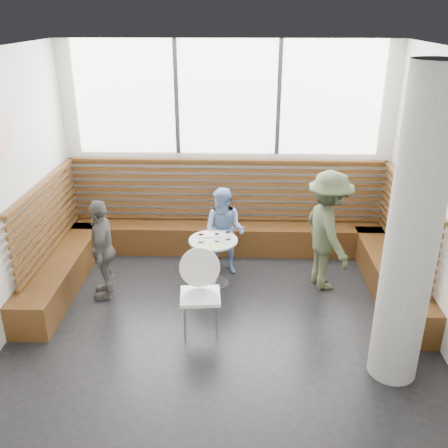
{
  "coord_description": "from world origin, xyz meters",
  "views": [
    {
      "loc": [
        0.21,
        -4.96,
        3.57
      ],
      "look_at": [
        0.0,
        1.0,
        1.0
      ],
      "focal_mm": 40.0,
      "sensor_mm": 36.0,
      "label": 1
    }
  ],
  "objects_px": {
    "adult_man": "(328,231)",
    "child_back": "(224,232)",
    "cafe_chair": "(201,285)",
    "child_left": "(103,249)",
    "cafe_table": "(213,252)",
    "concrete_column": "(413,235)"
  },
  "relations": [
    {
      "from": "adult_man",
      "to": "child_left",
      "type": "distance_m",
      "value": 3.0
    },
    {
      "from": "adult_man",
      "to": "child_back",
      "type": "height_order",
      "value": "adult_man"
    },
    {
      "from": "cafe_chair",
      "to": "child_left",
      "type": "distance_m",
      "value": 1.54
    },
    {
      "from": "adult_man",
      "to": "child_left",
      "type": "bearing_deg",
      "value": 81.73
    },
    {
      "from": "child_back",
      "to": "child_left",
      "type": "relative_size",
      "value": 0.94
    },
    {
      "from": "adult_man",
      "to": "child_left",
      "type": "xyz_separation_m",
      "value": [
        -2.98,
        -0.35,
        -0.15
      ]
    },
    {
      "from": "child_back",
      "to": "cafe_chair",
      "type": "bearing_deg",
      "value": -81.28
    },
    {
      "from": "adult_man",
      "to": "child_back",
      "type": "bearing_deg",
      "value": 60.54
    },
    {
      "from": "cafe_table",
      "to": "child_left",
      "type": "xyz_separation_m",
      "value": [
        -1.43,
        -0.33,
        0.19
      ]
    },
    {
      "from": "cafe_table",
      "to": "cafe_chair",
      "type": "height_order",
      "value": "cafe_chair"
    },
    {
      "from": "child_left",
      "to": "child_back",
      "type": "bearing_deg",
      "value": 106.04
    },
    {
      "from": "child_back",
      "to": "child_left",
      "type": "distance_m",
      "value": 1.73
    },
    {
      "from": "cafe_chair",
      "to": "child_left",
      "type": "relative_size",
      "value": 0.74
    },
    {
      "from": "cafe_chair",
      "to": "child_left",
      "type": "xyz_separation_m",
      "value": [
        -1.34,
        0.74,
        0.09
      ]
    },
    {
      "from": "cafe_table",
      "to": "cafe_chair",
      "type": "distance_m",
      "value": 1.08
    },
    {
      "from": "adult_man",
      "to": "child_back",
      "type": "relative_size",
      "value": 1.3
    },
    {
      "from": "concrete_column",
      "to": "adult_man",
      "type": "distance_m",
      "value": 2.01
    },
    {
      "from": "concrete_column",
      "to": "cafe_table",
      "type": "height_order",
      "value": "concrete_column"
    },
    {
      "from": "cafe_table",
      "to": "adult_man",
      "type": "relative_size",
      "value": 0.41
    },
    {
      "from": "cafe_chair",
      "to": "adult_man",
      "type": "relative_size",
      "value": 0.61
    },
    {
      "from": "child_back",
      "to": "child_left",
      "type": "height_order",
      "value": "child_left"
    },
    {
      "from": "cafe_chair",
      "to": "cafe_table",
      "type": "bearing_deg",
      "value": 80.2
    }
  ]
}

